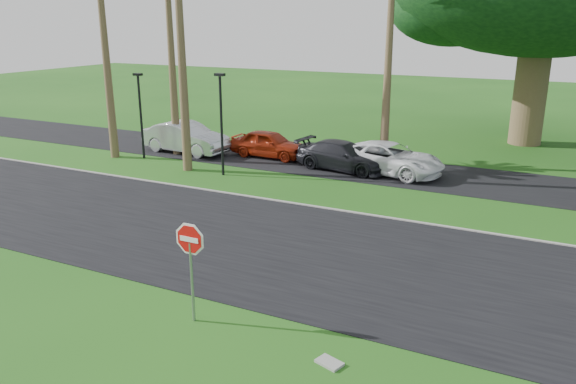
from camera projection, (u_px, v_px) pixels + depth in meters
The scene contains 12 objects.
ground at pixel (241, 269), 16.24m from camera, with size 120.00×120.00×0.00m, color #1A4912.
road at pixel (273, 245), 17.95m from camera, with size 120.00×8.00×0.02m, color black.
parking_strip at pixel (374, 169), 26.96m from camera, with size 120.00×5.00×0.02m, color black.
curb at pixel (322, 208), 21.42m from camera, with size 120.00×0.12×0.06m, color gray.
stop_sign_near at pixel (191, 252), 12.93m from camera, with size 1.05×0.07×2.62m.
streetlight_left at pixel (140, 110), 28.50m from camera, with size 0.45×0.25×4.34m.
streetlight_right at pixel (221, 118), 25.28m from camera, with size 0.45×0.25×4.64m.
car_silver at pixel (186, 138), 30.13m from camera, with size 1.72×4.93×1.63m, color #AEB0B5.
car_red at pixel (269, 144), 29.18m from camera, with size 1.65×4.10×1.40m, color maroon.
car_dark at pixel (343, 156), 26.69m from camera, with size 1.89×4.65×1.35m, color black.
car_minivan at pixel (390, 159), 26.07m from camera, with size 2.35×5.10×1.42m, color white.
utility_slab at pixel (329, 363), 11.75m from camera, with size 0.55×0.35×0.06m, color gray.
Camera 1 is at (7.79, -12.73, 6.92)m, focal length 35.00 mm.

